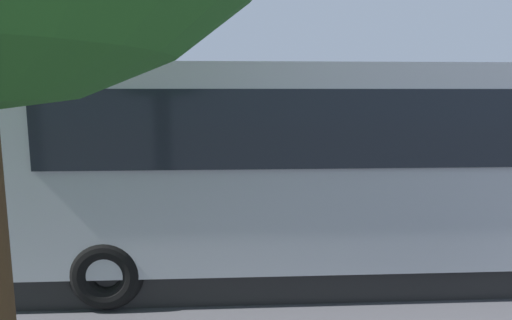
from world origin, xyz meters
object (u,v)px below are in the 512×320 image
Objects in this scene: spectator_right at (267,180)px; parked_motorcycle_dark at (389,210)px; tour_bus at (379,170)px; spectator_far_right at (215,180)px; stunt_motorcycle at (143,162)px; spectator_far_left at (426,175)px; spectator_centre at (321,180)px; traffic_cone at (223,175)px; spectator_left at (367,176)px.

parked_motorcycle_dark is at bearing 164.43° from spectator_right.
spectator_far_right is (2.69, -2.32, -0.58)m from tour_bus.
spectator_far_left is at bearing 143.88° from stunt_motorcycle.
spectator_right reaches higher than stunt_motorcycle.
stunt_motorcycle is at bearing -47.69° from spectator_centre.
spectator_centre is 2.71× the size of traffic_cone.
spectator_far_left is at bearing 179.51° from spectator_left.
spectator_far_right is (2.28, 0.14, 0.05)m from spectator_centre.
parked_motorcycle_dark is 8.51m from stunt_motorcycle.
spectator_right is at bearing -2.32° from spectator_centre.
stunt_motorcycle is at bearing -44.15° from parked_motorcycle_dark.
spectator_right is at bearing -15.57° from parked_motorcycle_dark.
spectator_centre is 1.16m from spectator_right.
stunt_motorcycle reaches higher than parked_motorcycle_dark.
spectator_left is at bearing -176.27° from spectator_far_right.
spectator_left reaches higher than traffic_cone.
tour_bus is at bearing 110.56° from traffic_cone.
parked_motorcycle_dark is (-3.57, 0.49, -0.58)m from spectator_far_right.
tour_bus reaches higher than parked_motorcycle_dark.
spectator_left is at bearing -0.49° from spectator_far_left.
spectator_far_right reaches higher than spectator_centre.
spectator_centre is (0.41, -2.46, -0.63)m from tour_bus.
spectator_far_right is 3.65m from parked_motorcycle_dark.
spectator_far_right is 4.66m from traffic_cone.
tour_bus is 6.72× the size of spectator_right.
spectator_far_left is at bearing -179.71° from spectator_right.
tour_bus reaches higher than traffic_cone.
spectator_far_left is at bearing -177.46° from spectator_far_right.
stunt_motorcycle is (6.11, -5.93, 0.13)m from parked_motorcycle_dark.
spectator_centre is 0.83× the size of stunt_motorcycle.
traffic_cone is (4.54, -4.40, -0.78)m from spectator_far_left.
stunt_motorcycle reaches higher than traffic_cone.
spectator_far_right is at bearing 9.45° from spectator_right.
spectator_right is 2.60m from parked_motorcycle_dark.
stunt_motorcycle is (4.82, -5.29, -0.40)m from spectator_centre.
spectator_left is 1.04× the size of spectator_centre.
traffic_cone is (3.48, -5.10, -0.18)m from parked_motorcycle_dark.
spectator_centre is (2.34, 0.06, -0.07)m from spectator_far_left.
spectator_far_left reaches higher than spectator_centre.
spectator_right is at bearing -58.05° from tour_bus.
tour_bus is 6.48× the size of spectator_left.
parked_motorcycle_dark is 1.00× the size of stunt_motorcycle.
spectator_left is 3.33m from spectator_far_right.
spectator_right is 4.59m from traffic_cone.
spectator_far_left is at bearing -146.46° from parked_motorcycle_dark.
parked_motorcycle_dark reaches higher than traffic_cone.
spectator_left is 0.87× the size of stunt_motorcycle.
spectator_far_left is 2.35m from spectator_centre.
tour_bus reaches higher than spectator_centre.
spectator_left reaches higher than parked_motorcycle_dark.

